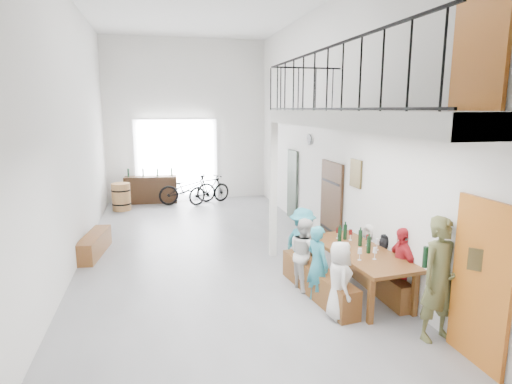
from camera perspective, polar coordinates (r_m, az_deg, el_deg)
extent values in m
plane|color=slate|center=(9.65, -6.02, -8.10)|extent=(12.00, 12.00, 0.00)
plane|color=white|center=(15.10, -9.20, 9.35)|extent=(5.50, 0.00, 5.50)
plane|color=white|center=(3.27, 6.67, 3.95)|extent=(5.50, 0.00, 5.50)
plane|color=white|center=(9.21, -23.76, 7.61)|extent=(0.00, 12.00, 12.00)
plane|color=white|center=(9.85, 9.90, 8.53)|extent=(0.00, 12.00, 12.00)
cube|color=white|center=(15.11, -10.54, 4.18)|extent=(2.80, 0.08, 2.80)
cube|color=#AD5A18|center=(6.01, 27.78, -10.74)|extent=(0.06, 0.95, 2.10)
cube|color=#382111|center=(9.78, 9.98, -1.85)|extent=(0.06, 1.10, 2.00)
cube|color=#2F3A30|center=(12.35, 4.88, 0.95)|extent=(0.06, 0.80, 2.00)
cube|color=#AD5A18|center=(6.01, 27.90, 18.90)|extent=(0.06, 0.90, 1.95)
cube|color=#46391C|center=(8.65, 13.16, 2.42)|extent=(0.04, 0.45, 0.55)
cylinder|color=white|center=(10.97, 7.18, 7.01)|extent=(0.04, 0.28, 0.28)
cube|color=silver|center=(6.63, 14.89, 9.36)|extent=(1.50, 5.60, 0.25)
cube|color=black|center=(6.37, 9.24, 18.37)|extent=(0.03, 5.60, 0.03)
cube|color=black|center=(6.32, 9.00, 10.89)|extent=(0.03, 5.60, 0.03)
cube|color=black|center=(9.21, 6.76, 16.11)|extent=(1.50, 0.03, 0.03)
cube|color=silver|center=(9.10, 2.31, 0.16)|extent=(0.14, 0.14, 2.88)
cube|color=brown|center=(7.55, 13.61, -7.75)|extent=(1.13, 2.36, 0.06)
cube|color=brown|center=(6.73, 15.06, -13.81)|extent=(0.08, 0.08, 0.73)
cube|color=brown|center=(7.17, 20.43, -12.57)|extent=(0.08, 0.08, 0.73)
cube|color=brown|center=(8.31, 7.54, -8.67)|extent=(0.08, 0.08, 0.73)
cube|color=brown|center=(8.66, 12.26, -7.99)|extent=(0.08, 0.08, 0.73)
cube|color=brown|center=(7.53, 8.19, -11.76)|extent=(0.61, 2.17, 0.49)
cube|color=brown|center=(7.96, 15.64, -10.97)|extent=(0.28, 1.97, 0.45)
cylinder|color=black|center=(7.38, 14.80, -6.57)|extent=(0.07, 0.07, 0.35)
cylinder|color=black|center=(7.72, 13.74, -5.75)|extent=(0.07, 0.07, 0.35)
cylinder|color=black|center=(8.03, 11.81, -5.00)|extent=(0.07, 0.07, 0.35)
cylinder|color=black|center=(7.79, 11.10, -5.47)|extent=(0.07, 0.07, 0.35)
cube|color=brown|center=(10.09, -20.75, -6.56)|extent=(0.58, 1.66, 0.46)
cylinder|color=olive|center=(14.11, -17.53, -0.62)|extent=(0.57, 0.57, 0.86)
cylinder|color=black|center=(14.15, -17.48, -1.47)|extent=(0.59, 0.59, 0.05)
cylinder|color=black|center=(14.07, -17.58, 0.24)|extent=(0.59, 0.59, 0.05)
cube|color=#382111|center=(14.95, -13.82, 0.31)|extent=(1.76, 0.60, 0.91)
cylinder|color=black|center=(14.93, -16.66, 2.47)|extent=(0.06, 0.06, 0.28)
cylinder|color=black|center=(14.91, -14.83, 2.56)|extent=(0.06, 0.06, 0.28)
cylinder|color=black|center=(14.80, -13.02, 2.58)|extent=(0.06, 0.06, 0.28)
cylinder|color=black|center=(14.81, -11.17, 2.66)|extent=(0.06, 0.06, 0.28)
imported|color=silver|center=(6.71, 11.06, -11.46)|extent=(0.47, 0.64, 1.21)
imported|color=teal|center=(7.17, 8.19, -9.50)|extent=(0.44, 0.55, 1.30)
imported|color=silver|center=(7.67, 6.51, -8.15)|extent=(0.55, 0.67, 1.28)
imported|color=teal|center=(8.16, 6.21, -6.74)|extent=(0.80, 0.99, 1.34)
imported|color=red|center=(7.45, 18.77, -9.26)|extent=(0.33, 0.76, 1.28)
imported|color=black|center=(8.00, 16.90, -8.76)|extent=(0.46, 0.98, 1.01)
imported|color=silver|center=(8.45, 14.92, -7.53)|extent=(0.42, 0.56, 1.03)
imported|color=brown|center=(6.44, 23.35, -10.62)|extent=(0.70, 0.52, 1.75)
imported|color=#124317|center=(10.43, 7.28, -5.56)|extent=(0.40, 0.37, 0.38)
imported|color=black|center=(14.57, -9.12, 0.44)|extent=(2.03, 1.00, 1.02)
imported|color=black|center=(14.47, -6.24, 0.37)|extent=(1.67, 1.19, 0.99)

